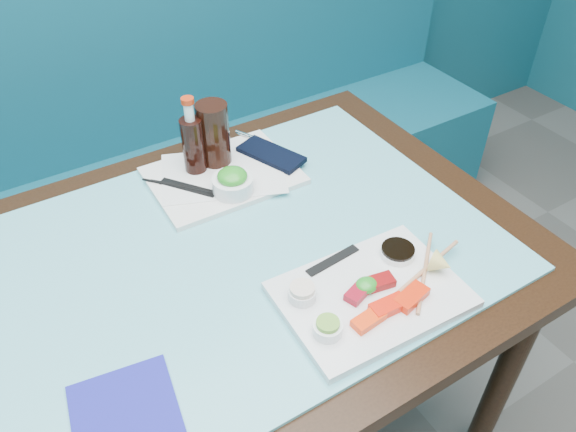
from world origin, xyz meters
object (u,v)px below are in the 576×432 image
sashimi_plate (371,295)px  serving_tray (223,176)px  cola_bottle_body (194,148)px  blue_napkin (125,412)px  cola_glass (214,134)px  booth_bench (108,194)px  seaweed_bowl (233,185)px  dining_table (204,296)px

sashimi_plate → serving_tray: bearing=100.4°
sashimi_plate → cola_bottle_body: 0.55m
sashimi_plate → blue_napkin: (-0.48, 0.01, -0.01)m
serving_tray → blue_napkin: (-0.41, -0.48, -0.00)m
cola_glass → cola_bottle_body: cola_glass is taller
booth_bench → cola_bottle_body: bearing=-77.0°
booth_bench → seaweed_bowl: size_ratio=31.49×
serving_tray → dining_table: bearing=-124.7°
booth_bench → sashimi_plate: size_ratio=8.77×
serving_tray → cola_glass: 0.10m
cola_bottle_body → dining_table: bearing=-113.5°
sashimi_plate → serving_tray: (-0.07, 0.49, -0.00)m
booth_bench → cola_glass: 0.74m
sashimi_plate → cola_glass: 0.55m
booth_bench → blue_napkin: (-0.24, -1.07, 0.39)m
seaweed_bowl → cola_bottle_body: size_ratio=0.63×
booth_bench → sashimi_plate: (0.24, -1.09, 0.39)m
seaweed_bowl → cola_bottle_body: cola_bottle_body is taller
booth_bench → cola_glass: bearing=-71.3°
cola_glass → blue_napkin: cola_glass is taller
sashimi_plate → serving_tray: sashimi_plate is taller
serving_tray → seaweed_bowl: (-0.01, -0.07, 0.03)m
cola_glass → blue_napkin: 0.68m
cola_bottle_body → blue_napkin: (-0.36, -0.52, -0.07)m
dining_table → sashimi_plate: bearing=-45.7°
blue_napkin → cola_glass: bearing=51.5°
sashimi_plate → cola_bottle_body: cola_bottle_body is taller
blue_napkin → cola_bottle_body: bearing=55.2°
dining_table → sashimi_plate: sashimi_plate is taller
dining_table → booth_bench: bearing=90.0°
booth_bench → dining_table: (0.00, -0.84, 0.29)m
dining_table → seaweed_bowl: bearing=45.6°
dining_table → cola_glass: bearing=58.3°
dining_table → sashimi_plate: 0.36m
dining_table → blue_napkin: 0.35m
serving_tray → cola_glass: size_ratio=2.18×
booth_bench → seaweed_bowl: (0.16, -0.67, 0.42)m
cola_glass → booth_bench: bearing=108.7°
booth_bench → serving_tray: size_ratio=8.78×
serving_tray → blue_napkin: serving_tray is taller
seaweed_bowl → dining_table: bearing=-134.4°
dining_table → cola_bottle_body: 0.36m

